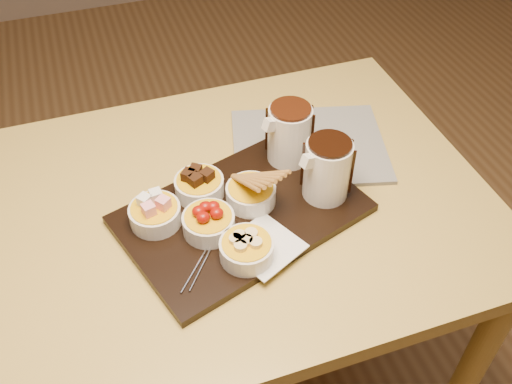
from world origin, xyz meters
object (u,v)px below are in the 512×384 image
object	(u,v)px
dining_table	(201,239)
pitcher_dark_chocolate	(327,170)
serving_board	(242,214)
bowl_strawberries	(209,223)
newspaper	(309,145)
pitcher_milk_chocolate	(289,135)

from	to	relation	value
dining_table	pitcher_dark_chocolate	bearing A→B (deg)	-13.46
serving_board	dining_table	bearing A→B (deg)	127.61
bowl_strawberries	newspaper	bearing A→B (deg)	33.09
pitcher_dark_chocolate	newspaper	world-z (taller)	pitcher_dark_chocolate
serving_board	pitcher_dark_chocolate	bearing A→B (deg)	-19.98
pitcher_milk_chocolate	newspaper	xyz separation A→B (m)	(0.06, 0.04, -0.08)
serving_board	pitcher_dark_chocolate	distance (m)	0.19
newspaper	pitcher_dark_chocolate	bearing A→B (deg)	-87.02
serving_board	pitcher_dark_chocolate	xyz separation A→B (m)	(0.18, -0.01, 0.07)
bowl_strawberries	pitcher_dark_chocolate	size ratio (longest dim) A/B	0.79
bowl_strawberries	pitcher_milk_chocolate	xyz separation A→B (m)	(0.22, 0.15, 0.04)
dining_table	newspaper	xyz separation A→B (m)	(0.29, 0.10, 0.10)
dining_table	newspaper	size ratio (longest dim) A/B	3.53
serving_board	newspaper	size ratio (longest dim) A/B	1.35
dining_table	pitcher_dark_chocolate	world-z (taller)	pitcher_dark_chocolate
dining_table	serving_board	bearing A→B (deg)	-34.69
dining_table	pitcher_dark_chocolate	size ratio (longest dim) A/B	9.50
bowl_strawberries	pitcher_dark_chocolate	distance (m)	0.25
pitcher_dark_chocolate	pitcher_milk_chocolate	distance (m)	0.13
pitcher_dark_chocolate	serving_board	bearing A→B (deg)	160.02
pitcher_milk_chocolate	newspaper	world-z (taller)	pitcher_milk_chocolate
bowl_strawberries	pitcher_milk_chocolate	world-z (taller)	pitcher_milk_chocolate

